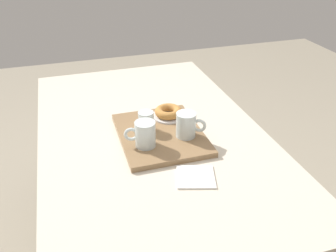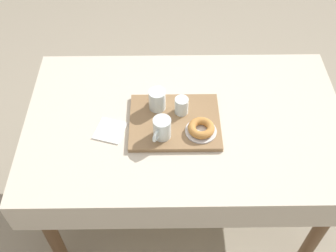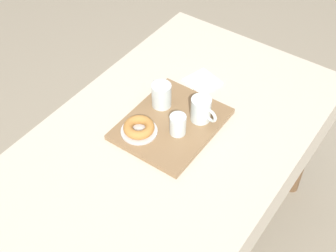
# 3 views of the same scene
# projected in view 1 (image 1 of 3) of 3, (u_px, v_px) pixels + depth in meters

# --- Properties ---
(dining_table) EXTENTS (1.44, 0.88, 0.73)m
(dining_table) POSITION_uv_depth(u_px,v_px,m) (152.00, 150.00, 1.51)
(dining_table) COLOR beige
(dining_table) RESTS_ON ground
(serving_tray) EXTENTS (0.40, 0.32, 0.02)m
(serving_tray) POSITION_uv_depth(u_px,v_px,m) (160.00, 134.00, 1.42)
(serving_tray) COLOR olive
(serving_tray) RESTS_ON dining_table
(tea_mug_left) EXTENTS (0.08, 0.11, 0.10)m
(tea_mug_left) POSITION_uv_depth(u_px,v_px,m) (186.00, 126.00, 1.37)
(tea_mug_left) COLOR silver
(tea_mug_left) RESTS_ON serving_tray
(tea_mug_right) EXTENTS (0.08, 0.12, 0.10)m
(tea_mug_right) POSITION_uv_depth(u_px,v_px,m) (145.00, 135.00, 1.31)
(tea_mug_right) COLOR silver
(tea_mug_right) RESTS_ON serving_tray
(water_glass_near) EXTENTS (0.06, 0.06, 0.08)m
(water_glass_near) POSITION_uv_depth(u_px,v_px,m) (146.00, 122.00, 1.41)
(water_glass_near) COLOR silver
(water_glass_near) RESTS_ON serving_tray
(donut_plate_left) EXTENTS (0.14, 0.14, 0.01)m
(donut_plate_left) POSITION_uv_depth(u_px,v_px,m) (168.00, 116.00, 1.52)
(donut_plate_left) COLOR silver
(donut_plate_left) RESTS_ON serving_tray
(sugar_donut_left) EXTENTS (0.11, 0.11, 0.03)m
(sugar_donut_left) POSITION_uv_depth(u_px,v_px,m) (168.00, 112.00, 1.51)
(sugar_donut_left) COLOR #BC7F3D
(sugar_donut_left) RESTS_ON donut_plate_left
(paper_napkin) EXTENTS (0.15, 0.15, 0.01)m
(paper_napkin) POSITION_uv_depth(u_px,v_px,m) (196.00, 177.00, 1.20)
(paper_napkin) COLOR white
(paper_napkin) RESTS_ON dining_table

